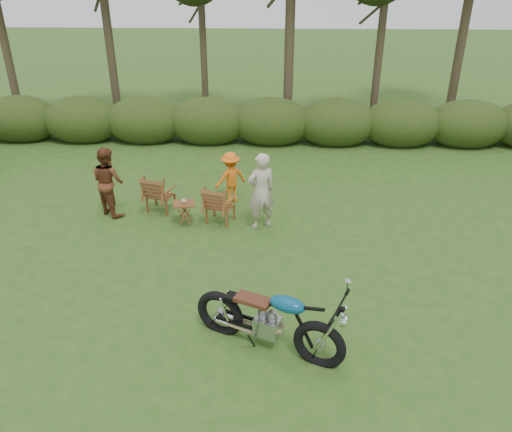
{
  "coord_description": "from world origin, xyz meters",
  "views": [
    {
      "loc": [
        0.12,
        -6.2,
        5.05
      ],
      "look_at": [
        -0.21,
        1.98,
        0.9
      ],
      "focal_mm": 35.0,
      "sensor_mm": 36.0,
      "label": 1
    }
  ],
  "objects_px": {
    "adult_b": "(113,213)",
    "cup": "(184,201)",
    "motorcycle": "(267,345)",
    "adult_a": "(261,227)",
    "lawn_chair_left": "(162,211)",
    "child": "(231,201)",
    "lawn_chair_right": "(221,221)",
    "side_table": "(185,213)"
  },
  "relations": [
    {
      "from": "cup",
      "to": "adult_b",
      "type": "bearing_deg",
      "value": 165.79
    },
    {
      "from": "lawn_chair_left",
      "to": "adult_a",
      "type": "xyz_separation_m",
      "value": [
        2.3,
        -0.7,
        0.0
      ]
    },
    {
      "from": "child",
      "to": "lawn_chair_left",
      "type": "bearing_deg",
      "value": -14.3
    },
    {
      "from": "lawn_chair_left",
      "to": "adult_a",
      "type": "bearing_deg",
      "value": 178.69
    },
    {
      "from": "cup",
      "to": "adult_a",
      "type": "distance_m",
      "value": 1.73
    },
    {
      "from": "motorcycle",
      "to": "cup",
      "type": "relative_size",
      "value": 20.19
    },
    {
      "from": "lawn_chair_right",
      "to": "lawn_chair_left",
      "type": "xyz_separation_m",
      "value": [
        -1.41,
        0.49,
        0.0
      ]
    },
    {
      "from": "motorcycle",
      "to": "lawn_chair_left",
      "type": "xyz_separation_m",
      "value": [
        -2.51,
        4.42,
        0.0
      ]
    },
    {
      "from": "cup",
      "to": "adult_a",
      "type": "xyz_separation_m",
      "value": [
        1.65,
        -0.09,
        -0.54
      ]
    },
    {
      "from": "child",
      "to": "cup",
      "type": "bearing_deg",
      "value": 18.25
    },
    {
      "from": "motorcycle",
      "to": "adult_a",
      "type": "xyz_separation_m",
      "value": [
        -0.21,
        3.73,
        0.0
      ]
    },
    {
      "from": "adult_a",
      "to": "adult_b",
      "type": "distance_m",
      "value": 3.42
    },
    {
      "from": "lawn_chair_left",
      "to": "cup",
      "type": "bearing_deg",
      "value": 152.44
    },
    {
      "from": "adult_b",
      "to": "side_table",
      "type": "bearing_deg",
      "value": -157.08
    },
    {
      "from": "lawn_chair_left",
      "to": "adult_b",
      "type": "xyz_separation_m",
      "value": [
        -1.08,
        -0.17,
        0.0
      ]
    },
    {
      "from": "motorcycle",
      "to": "lawn_chair_right",
      "type": "distance_m",
      "value": 4.09
    },
    {
      "from": "adult_b",
      "to": "adult_a",
      "type": "bearing_deg",
      "value": -151.45
    },
    {
      "from": "motorcycle",
      "to": "cup",
      "type": "distance_m",
      "value": 4.28
    },
    {
      "from": "side_table",
      "to": "child",
      "type": "bearing_deg",
      "value": 52.5
    },
    {
      "from": "lawn_chair_right",
      "to": "child",
      "type": "distance_m",
      "value": 1.06
    },
    {
      "from": "side_table",
      "to": "adult_a",
      "type": "bearing_deg",
      "value": -2.78
    },
    {
      "from": "side_table",
      "to": "adult_a",
      "type": "relative_size",
      "value": 0.3
    },
    {
      "from": "lawn_chair_right",
      "to": "lawn_chair_left",
      "type": "bearing_deg",
      "value": -1.26
    },
    {
      "from": "motorcycle",
      "to": "lawn_chair_left",
      "type": "bearing_deg",
      "value": 143.27
    },
    {
      "from": "lawn_chair_right",
      "to": "adult_b",
      "type": "bearing_deg",
      "value": 10.6
    },
    {
      "from": "cup",
      "to": "child",
      "type": "height_order",
      "value": "child"
    },
    {
      "from": "adult_a",
      "to": "child",
      "type": "distance_m",
      "value": 1.46
    },
    {
      "from": "motorcycle",
      "to": "child",
      "type": "height_order",
      "value": "motorcycle"
    },
    {
      "from": "side_table",
      "to": "adult_b",
      "type": "xyz_separation_m",
      "value": [
        -1.73,
        0.45,
        -0.25
      ]
    },
    {
      "from": "adult_b",
      "to": "child",
      "type": "bearing_deg",
      "value": -127.12
    },
    {
      "from": "cup",
      "to": "adult_b",
      "type": "height_order",
      "value": "adult_b"
    },
    {
      "from": "motorcycle",
      "to": "adult_a",
      "type": "relative_size",
      "value": 1.33
    },
    {
      "from": "adult_b",
      "to": "cup",
      "type": "bearing_deg",
      "value": -156.79
    },
    {
      "from": "lawn_chair_right",
      "to": "cup",
      "type": "height_order",
      "value": "cup"
    },
    {
      "from": "side_table",
      "to": "adult_b",
      "type": "height_order",
      "value": "adult_b"
    },
    {
      "from": "lawn_chair_left",
      "to": "side_table",
      "type": "distance_m",
      "value": 0.93
    },
    {
      "from": "motorcycle",
      "to": "cup",
      "type": "bearing_deg",
      "value": 139.69
    },
    {
      "from": "side_table",
      "to": "adult_b",
      "type": "bearing_deg",
      "value": 165.5
    },
    {
      "from": "cup",
      "to": "child",
      "type": "bearing_deg",
      "value": 52.4
    },
    {
      "from": "cup",
      "to": "lawn_chair_right",
      "type": "bearing_deg",
      "value": 8.98
    },
    {
      "from": "lawn_chair_left",
      "to": "side_table",
      "type": "xyz_separation_m",
      "value": [
        0.65,
        -0.62,
        0.25
      ]
    },
    {
      "from": "adult_b",
      "to": "lawn_chair_left",
      "type": "bearing_deg",
      "value": -133.7
    }
  ]
}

